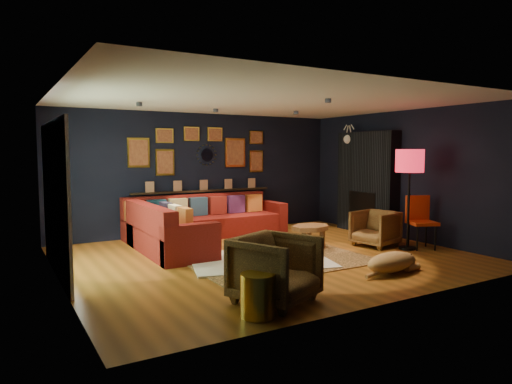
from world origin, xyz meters
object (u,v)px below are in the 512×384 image
pouf (166,238)px  armchair_left (275,266)px  gold_stool (258,295)px  floor_lamp (410,165)px  armchair_right (375,227)px  coffee_table (311,230)px  dog (391,258)px  orange_chair (420,217)px  sectional (193,226)px

pouf → armchair_left: 3.45m
gold_stool → floor_lamp: size_ratio=0.26×
pouf → armchair_right: (3.49, -1.67, 0.15)m
armchair_right → floor_lamp: size_ratio=0.41×
coffee_table → dog: 1.94m
pouf → coffee_table: bearing=-28.7°
floor_lamp → dog: floor_lamp is taller
armchair_right → orange_chair: orange_chair is taller
sectional → orange_chair: (3.40, -2.62, 0.25)m
armchair_left → dog: 2.19m
armchair_right → orange_chair: size_ratio=0.76×
armchair_right → floor_lamp: (0.31, -0.50, 1.17)m
sectional → coffee_table: bearing=-46.0°
sectional → floor_lamp: (3.11, -2.59, 1.21)m
orange_chair → coffee_table: bearing=175.3°
pouf → orange_chair: (4.08, -2.20, 0.35)m
armchair_right → sectional: bearing=-138.0°
dog → pouf: bearing=119.2°
coffee_table → orange_chair: (1.78, -0.94, 0.22)m
pouf → dog: size_ratio=0.45×
coffee_table → armchair_left: armchair_left is taller
pouf → armchair_left: bearing=-87.8°
sectional → gold_stool: 4.27m
gold_stool → armchair_right: bearing=28.8°
armchair_right → pouf: bearing=-127.0°
coffee_table → orange_chair: size_ratio=0.97×
sectional → armchair_right: size_ratio=4.64×
gold_stool → orange_chair: 4.64m
sectional → coffee_table: (1.61, -1.67, 0.03)m
sectional → floor_lamp: floor_lamp is taller
sectional → armchair_right: bearing=-36.6°
pouf → gold_stool: 3.75m
coffee_table → floor_lamp: floor_lamp is taller
sectional → dog: size_ratio=2.68×
sectional → gold_stool: sectional is taller
gold_stool → orange_chair: orange_chair is taller
coffee_table → orange_chair: bearing=-27.9°
pouf → gold_stool: size_ratio=1.23×
armchair_right → dog: armchair_right is taller
armchair_left → orange_chair: bearing=-6.6°
armchair_left → armchair_right: size_ratio=1.19×
orange_chair → floor_lamp: (-0.28, 0.03, 0.96)m
armchair_left → floor_lamp: bearing=-4.9°
armchair_right → floor_lamp: 1.31m
coffee_table → pouf: size_ratio=1.63×
armchair_left → armchair_right: (3.36, 1.78, -0.07)m
pouf → gold_stool: (-0.28, -3.74, 0.02)m
armchair_right → gold_stool: armchair_right is taller
pouf → floor_lamp: 4.57m
gold_stool → floor_lamp: (4.08, 1.57, 1.30)m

